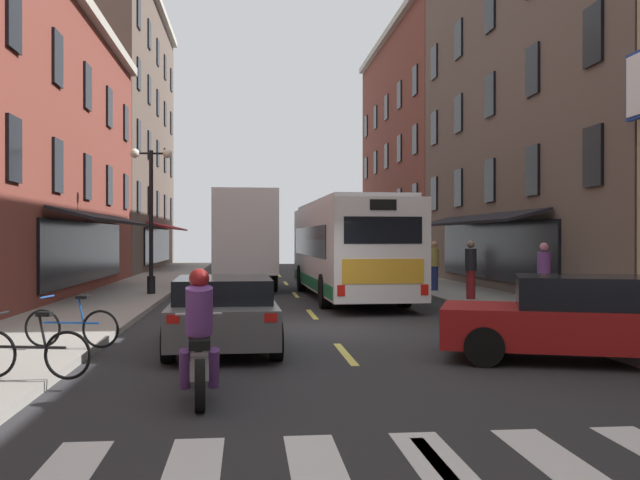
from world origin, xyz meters
TOP-DOWN VIEW (x-y plane):
  - ground_plane at (0.00, 0.00)m, footprint 34.80×80.00m
  - lane_centre_dashes at (0.00, -0.25)m, footprint 0.14×73.90m
  - crosswalk_near at (0.00, -10.00)m, footprint 7.10×2.80m
  - sidewalk_left at (-5.90, 0.00)m, footprint 3.00×80.00m
  - sidewalk_right at (5.90, 0.00)m, footprint 3.00×80.00m
  - transit_bus at (1.62, 7.71)m, footprint 2.85×11.22m
  - box_truck at (-1.88, 12.65)m, footprint 2.64×6.81m
  - sedan_near at (-2.16, -2.67)m, footprint 2.07×4.35m
  - sedan_mid at (3.83, -4.74)m, footprint 4.88×3.19m
  - motorcycle_rider at (-2.33, -6.78)m, footprint 0.62×2.07m
  - bicycle_near at (-4.76, -3.20)m, footprint 1.69×0.53m
  - bicycle_mid at (-4.63, -5.97)m, footprint 1.69×0.52m
  - pedestrian_near at (5.03, 9.39)m, footprint 0.52×0.45m
  - pedestrian_mid at (5.97, 13.70)m, footprint 0.36×0.36m
  - pedestrian_far at (5.22, 5.65)m, footprint 0.36×0.36m
  - pedestrian_rear at (6.34, 2.76)m, footprint 0.36×0.36m
  - street_lamp_twin at (-4.99, 8.83)m, footprint 1.42×0.32m

SIDE VIEW (x-z plane):
  - ground_plane at x=0.00m, z-range -0.10..0.00m
  - lane_centre_dashes at x=0.00m, z-range 0.00..0.01m
  - crosswalk_near at x=0.00m, z-range 0.00..0.01m
  - sidewalk_left at x=-5.90m, z-range 0.00..0.14m
  - sidewalk_right at x=5.90m, z-range 0.00..0.14m
  - bicycle_near at x=-4.76m, z-range 0.05..0.96m
  - bicycle_mid at x=-4.63m, z-range 0.05..0.96m
  - sedan_near at x=-2.16m, z-range 0.02..1.34m
  - motorcycle_rider at x=-2.33m, z-range -0.12..1.54m
  - sedan_mid at x=3.83m, z-range 0.01..1.43m
  - pedestrian_mid at x=5.97m, z-range 0.16..1.78m
  - pedestrian_rear at x=6.34m, z-range 0.17..1.95m
  - pedestrian_far at x=5.22m, z-range 0.17..2.00m
  - pedestrian_near at x=5.03m, z-range 0.20..1.98m
  - transit_bus at x=1.62m, z-range 0.08..3.34m
  - box_truck at x=-1.88m, z-range 0.05..3.89m
  - street_lamp_twin at x=-4.99m, z-range 0.42..5.37m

